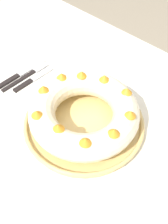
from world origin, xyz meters
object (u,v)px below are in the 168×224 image
serving_dish (84,123)px  cake_knife (31,81)px  serving_knife (18,76)px  fork (29,75)px  bundt_cake (84,112)px

serving_dish → cake_knife: (-0.26, 0.01, -0.01)m
serving_knife → cake_knife: bearing=13.2°
serving_dish → cake_knife: serving_dish is taller
serving_knife → cake_knife: same height
serving_dish → fork: size_ratio=1.83×
fork → serving_knife: serving_knife is taller
cake_knife → fork: bearing=149.6°
serving_dish → bundt_cake: bundt_cake is taller
fork → serving_dish: bearing=0.6°
serving_knife → bundt_cake: bearing=-3.0°
serving_knife → cake_knife: (0.05, 0.02, 0.00)m
serving_dish → cake_knife: bearing=177.3°
bundt_cake → fork: (-0.29, 0.02, -0.06)m
cake_knife → serving_dish: bearing=-9.3°
serving_dish → serving_knife: 0.31m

